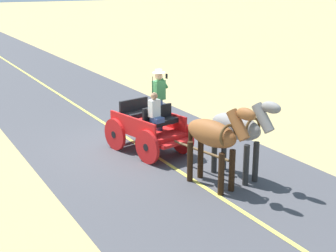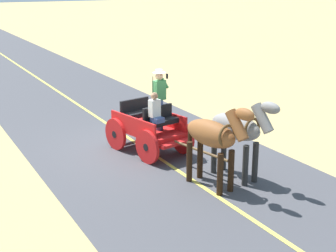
% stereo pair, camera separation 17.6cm
% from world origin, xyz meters
% --- Properties ---
extents(ground_plane, '(200.00, 200.00, 0.00)m').
position_xyz_m(ground_plane, '(0.00, 0.00, 0.00)').
color(ground_plane, tan).
extents(road_surface, '(6.71, 160.00, 0.01)m').
position_xyz_m(road_surface, '(0.00, 0.00, 0.00)').
color(road_surface, '#424247').
rests_on(road_surface, ground).
extents(road_centre_stripe, '(0.12, 160.00, 0.00)m').
position_xyz_m(road_centre_stripe, '(0.00, 0.00, 0.01)').
color(road_centre_stripe, '#DBCC4C').
rests_on(road_centre_stripe, road_surface).
extents(horse_drawn_carriage, '(1.87, 4.51, 2.50)m').
position_xyz_m(horse_drawn_carriage, '(-0.04, 0.65, 0.82)').
color(horse_drawn_carriage, red).
rests_on(horse_drawn_carriage, ground).
extents(horse_near_side, '(0.85, 2.15, 2.21)m').
position_xyz_m(horse_near_side, '(-1.07, 3.53, 1.32)').
color(horse_near_side, gray).
rests_on(horse_near_side, ground).
extents(horse_off_side, '(0.83, 2.15, 2.21)m').
position_xyz_m(horse_off_side, '(-0.20, 3.71, 1.32)').
color(horse_off_side, brown).
rests_on(horse_off_side, ground).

